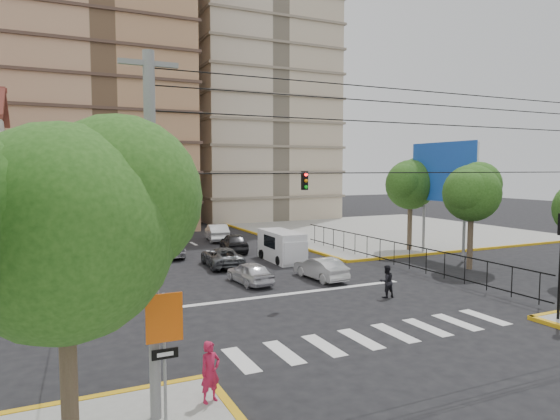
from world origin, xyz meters
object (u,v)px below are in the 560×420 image
pedestrian_sw_corner (210,372)px  car_white_front_right (321,268)px  pedestrian_crosswalk (386,281)px  van_right_lane (283,247)px  car_silver_front_left (250,273)px  van_left_lane (154,233)px  district_sign (164,330)px  traffic_light_nw (116,227)px

pedestrian_sw_corner → car_white_front_right: bearing=32.2°
car_white_front_right → pedestrian_crosswalk: (0.91, -4.93, 0.17)m
pedestrian_crosswalk → van_right_lane: bearing=-87.1°
car_silver_front_left → pedestrian_crosswalk: size_ratio=2.25×
van_right_lane → van_left_lane: (-6.77, 10.20, 0.17)m
district_sign → pedestrian_sw_corner: size_ratio=1.94×
traffic_light_nw → van_left_lane: traffic_light_nw is taller
van_left_lane → pedestrian_sw_corner: (-4.10, -28.37, -0.20)m
district_sign → van_right_lane: size_ratio=0.69×
district_sign → car_white_front_right: district_sign is taller
van_right_lane → district_sign: bearing=-121.3°
traffic_light_nw → pedestrian_crosswalk: bearing=-38.6°
district_sign → van_left_lane: bearing=79.4°
van_right_lane → pedestrian_sw_corner: (-10.87, -18.17, -0.03)m
car_silver_front_left → car_white_front_right: (4.11, -0.72, 0.02)m
traffic_light_nw → car_silver_front_left: traffic_light_nw is taller
car_silver_front_left → district_sign: bearing=55.5°
van_left_lane → pedestrian_sw_corner: bearing=-99.0°
car_silver_front_left → van_right_lane: bearing=-135.9°
traffic_light_nw → pedestrian_sw_corner: size_ratio=2.67×
car_silver_front_left → pedestrian_crosswalk: bearing=126.7°
pedestrian_sw_corner → pedestrian_crosswalk: bearing=15.3°
van_right_lane → van_left_lane: size_ratio=0.86×
district_sign → car_silver_front_left: bearing=60.4°
van_left_lane → pedestrian_sw_corner: 28.67m
van_right_lane → pedestrian_crosswalk: size_ratio=2.86×
van_left_lane → car_silver_front_left: bearing=-82.7°
pedestrian_crosswalk → district_sign: bearing=32.1°
car_silver_front_left → traffic_light_nw: bearing=-33.8°
van_right_lane → car_silver_front_left: bearing=-129.1°
van_right_lane → pedestrian_crosswalk: bearing=-85.8°
district_sign → van_left_lane: 29.40m
van_left_lane → car_silver_front_left: size_ratio=1.47×
district_sign → pedestrian_sw_corner: district_sign is taller
traffic_light_nw → car_white_front_right: size_ratio=1.12×
van_right_lane → van_left_lane: bearing=125.4°
traffic_light_nw → car_white_front_right: traffic_light_nw is taller
traffic_light_nw → van_right_lane: size_ratio=0.95×
pedestrian_sw_corner → pedestrian_crosswalk: size_ratio=1.01×
district_sign → car_silver_front_left: 15.52m
traffic_light_nw → car_white_front_right: (10.72, -4.35, -2.47)m
van_right_lane → car_white_front_right: bearing=-92.5°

